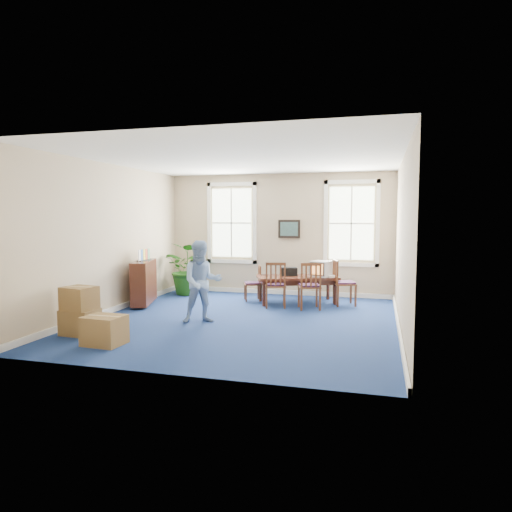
% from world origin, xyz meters
% --- Properties ---
extents(floor, '(6.50, 6.50, 0.00)m').
position_xyz_m(floor, '(0.00, 0.00, 0.00)').
color(floor, navy).
rests_on(floor, ground).
extents(ceiling, '(6.50, 6.50, 0.00)m').
position_xyz_m(ceiling, '(0.00, 0.00, 3.20)').
color(ceiling, white).
rests_on(ceiling, ground).
extents(wall_back, '(6.50, 0.00, 6.50)m').
position_xyz_m(wall_back, '(0.00, 3.25, 1.60)').
color(wall_back, tan).
rests_on(wall_back, ground).
extents(wall_front, '(6.50, 0.00, 6.50)m').
position_xyz_m(wall_front, '(0.00, -3.25, 1.60)').
color(wall_front, tan).
rests_on(wall_front, ground).
extents(wall_left, '(0.00, 6.50, 6.50)m').
position_xyz_m(wall_left, '(-3.00, 0.00, 1.60)').
color(wall_left, tan).
rests_on(wall_left, ground).
extents(wall_right, '(0.00, 6.50, 6.50)m').
position_xyz_m(wall_right, '(3.00, 0.00, 1.60)').
color(wall_right, tan).
rests_on(wall_right, ground).
extents(baseboard_back, '(6.00, 0.04, 0.12)m').
position_xyz_m(baseboard_back, '(0.00, 3.22, 0.06)').
color(baseboard_back, white).
rests_on(baseboard_back, ground).
extents(baseboard_left, '(0.04, 6.50, 0.12)m').
position_xyz_m(baseboard_left, '(-2.97, 0.00, 0.06)').
color(baseboard_left, white).
rests_on(baseboard_left, ground).
extents(baseboard_right, '(0.04, 6.50, 0.12)m').
position_xyz_m(baseboard_right, '(2.97, 0.00, 0.06)').
color(baseboard_right, white).
rests_on(baseboard_right, ground).
extents(window_left, '(1.40, 0.12, 2.20)m').
position_xyz_m(window_left, '(-1.30, 3.23, 1.90)').
color(window_left, white).
rests_on(window_left, ground).
extents(window_right, '(1.40, 0.12, 2.20)m').
position_xyz_m(window_right, '(1.90, 3.23, 1.90)').
color(window_right, white).
rests_on(window_right, ground).
extents(wall_picture, '(0.58, 0.06, 0.48)m').
position_xyz_m(wall_picture, '(0.30, 3.20, 1.75)').
color(wall_picture, black).
rests_on(wall_picture, ground).
extents(conference_table, '(2.09, 1.50, 0.65)m').
position_xyz_m(conference_table, '(0.71, 2.15, 0.32)').
color(conference_table, '#462015').
rests_on(conference_table, ground).
extents(crt_tv, '(0.55, 0.57, 0.38)m').
position_xyz_m(crt_tv, '(1.27, 2.19, 0.84)').
color(crt_tv, '#B7B7BC').
rests_on(crt_tv, conference_table).
extents(game_console, '(0.19, 0.21, 0.05)m').
position_xyz_m(game_console, '(1.53, 2.15, 0.67)').
color(game_console, white).
rests_on(game_console, conference_table).
extents(equipment_bag, '(0.46, 0.37, 0.20)m').
position_xyz_m(equipment_bag, '(0.49, 2.19, 0.75)').
color(equipment_bag, black).
rests_on(equipment_bag, conference_table).
extents(chair_near_left, '(0.57, 0.57, 1.05)m').
position_xyz_m(chair_near_left, '(0.32, 1.50, 0.53)').
color(chair_near_left, brown).
rests_on(chair_near_left, ground).
extents(chair_near_right, '(0.60, 0.60, 1.06)m').
position_xyz_m(chair_near_right, '(1.10, 1.50, 0.53)').
color(chair_near_right, brown).
rests_on(chair_near_right, ground).
extents(chair_end_left, '(0.51, 0.51, 0.87)m').
position_xyz_m(chair_end_left, '(-0.42, 2.15, 0.43)').
color(chair_end_left, brown).
rests_on(chair_end_left, ground).
extents(chair_end_right, '(0.60, 0.60, 1.06)m').
position_xyz_m(chair_end_right, '(1.83, 2.15, 0.53)').
color(chair_end_right, brown).
rests_on(chair_end_right, ground).
extents(man, '(0.98, 0.90, 1.61)m').
position_xyz_m(man, '(-0.73, -0.37, 0.81)').
color(man, '#82A4D5').
rests_on(man, ground).
extents(credenza, '(0.71, 1.32, 1.00)m').
position_xyz_m(credenza, '(-2.72, 0.94, 0.50)').
color(credenza, '#462015').
rests_on(credenza, ground).
extents(brochure_rack, '(0.33, 0.66, 0.29)m').
position_xyz_m(brochure_rack, '(-2.70, 0.94, 1.14)').
color(brochure_rack, '#99999E').
rests_on(brochure_rack, credenza).
extents(potted_plant, '(1.56, 1.48, 1.39)m').
position_xyz_m(potted_plant, '(-2.26, 2.54, 0.69)').
color(potted_plant, '#18460F').
rests_on(potted_plant, ground).
extents(cardboard_boxes, '(1.71, 1.71, 0.90)m').
position_xyz_m(cardboard_boxes, '(-2.25, -1.67, 0.45)').
color(cardboard_boxes, olive).
rests_on(cardboard_boxes, ground).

